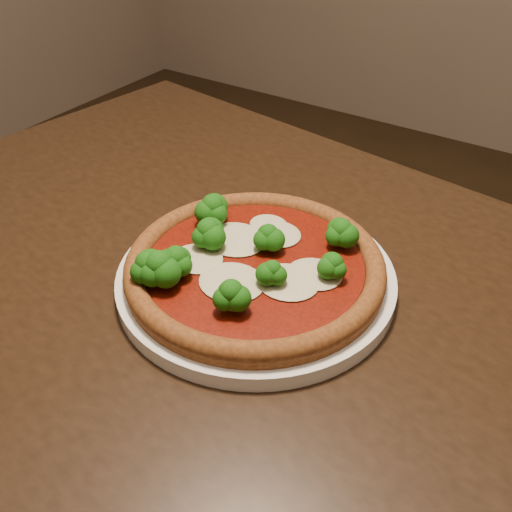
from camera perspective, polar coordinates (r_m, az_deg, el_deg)
The scene contains 4 objects.
floor at distance 1.34m, azimuth 0.87°, elevation -23.78°, with size 4.00×4.00×0.00m, color black.
dining_table at distance 0.74m, azimuth -1.45°, elevation -8.38°, with size 1.19×0.87×0.75m.
plate at distance 0.65m, azimuth -0.00°, elevation -2.19°, with size 0.31×0.31×0.02m, color white.
pizza at distance 0.63m, azimuth -0.68°, elevation -0.69°, with size 0.29×0.29×0.06m.
Camera 1 is at (0.34, -0.55, 1.17)m, focal length 40.00 mm.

